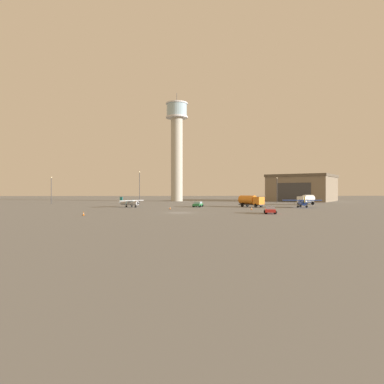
{
  "coord_description": "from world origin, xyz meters",
  "views": [
    {
      "loc": [
        -0.76,
        -65.52,
        4.26
      ],
      "look_at": [
        3.84,
        29.24,
        3.82
      ],
      "focal_mm": 32.15,
      "sensor_mm": 36.0,
      "label": 1
    }
  ],
  "objects_px": {
    "airplane_silver": "(129,202)",
    "truck_fuel_tanker_white": "(306,199)",
    "truck_fuel_tanker_orange": "(251,201)",
    "airplane_blue": "(302,202)",
    "traffic_cone_near_right": "(252,208)",
    "light_post_east": "(51,188)",
    "light_post_north": "(277,188)",
    "car_red": "(270,210)",
    "traffic_cone_near_left": "(84,214)",
    "light_post_west": "(140,185)",
    "car_green": "(198,204)",
    "traffic_cone_mid_apron": "(170,208)",
    "control_tower": "(177,142)"
  },
  "relations": [
    {
      "from": "car_green",
      "to": "car_red",
      "type": "bearing_deg",
      "value": 42.35
    },
    {
      "from": "truck_fuel_tanker_orange",
      "to": "light_post_east",
      "type": "bearing_deg",
      "value": -151.66
    },
    {
      "from": "light_post_east",
      "to": "light_post_west",
      "type": "bearing_deg",
      "value": -3.74
    },
    {
      "from": "light_post_east",
      "to": "light_post_north",
      "type": "relative_size",
      "value": 1.0
    },
    {
      "from": "traffic_cone_mid_apron",
      "to": "truck_fuel_tanker_orange",
      "type": "bearing_deg",
      "value": 24.91
    },
    {
      "from": "control_tower",
      "to": "traffic_cone_near_right",
      "type": "height_order",
      "value": "control_tower"
    },
    {
      "from": "airplane_silver",
      "to": "traffic_cone_mid_apron",
      "type": "xyz_separation_m",
      "value": [
        10.48,
        -10.16,
        -0.92
      ]
    },
    {
      "from": "airplane_blue",
      "to": "truck_fuel_tanker_orange",
      "type": "height_order",
      "value": "truck_fuel_tanker_orange"
    },
    {
      "from": "truck_fuel_tanker_white",
      "to": "airplane_silver",
      "type": "bearing_deg",
      "value": -20.79
    },
    {
      "from": "truck_fuel_tanker_white",
      "to": "airplane_blue",
      "type": "bearing_deg",
      "value": 31.76
    },
    {
      "from": "traffic_cone_near_right",
      "to": "car_green",
      "type": "bearing_deg",
      "value": 127.57
    },
    {
      "from": "airplane_silver",
      "to": "car_red",
      "type": "bearing_deg",
      "value": -5.14
    },
    {
      "from": "airplane_blue",
      "to": "truck_fuel_tanker_orange",
      "type": "relative_size",
      "value": 1.44
    },
    {
      "from": "traffic_cone_near_left",
      "to": "car_green",
      "type": "bearing_deg",
      "value": 54.3
    },
    {
      "from": "control_tower",
      "to": "traffic_cone_mid_apron",
      "type": "distance_m",
      "value": 62.89
    },
    {
      "from": "airplane_silver",
      "to": "traffic_cone_mid_apron",
      "type": "bearing_deg",
      "value": -8.02
    },
    {
      "from": "truck_fuel_tanker_orange",
      "to": "light_post_north",
      "type": "height_order",
      "value": "light_post_north"
    },
    {
      "from": "light_post_east",
      "to": "traffic_cone_near_right",
      "type": "xyz_separation_m",
      "value": [
        55.99,
        -36.97,
        -4.78
      ]
    },
    {
      "from": "traffic_cone_near_right",
      "to": "light_post_north",
      "type": "bearing_deg",
      "value": 66.01
    },
    {
      "from": "truck_fuel_tanker_orange",
      "to": "light_post_west",
      "type": "bearing_deg",
      "value": -165.22
    },
    {
      "from": "light_post_north",
      "to": "airplane_blue",
      "type": "bearing_deg",
      "value": -94.65
    },
    {
      "from": "car_red",
      "to": "traffic_cone_mid_apron",
      "type": "distance_m",
      "value": 24.14
    },
    {
      "from": "car_red",
      "to": "traffic_cone_mid_apron",
      "type": "bearing_deg",
      "value": -115.65
    },
    {
      "from": "control_tower",
      "to": "traffic_cone_mid_apron",
      "type": "xyz_separation_m",
      "value": [
        -1.77,
        -58.45,
        -23.14
      ]
    },
    {
      "from": "airplane_blue",
      "to": "traffic_cone_near_right",
      "type": "height_order",
      "value": "airplane_blue"
    },
    {
      "from": "control_tower",
      "to": "traffic_cone_near_left",
      "type": "height_order",
      "value": "control_tower"
    },
    {
      "from": "car_green",
      "to": "traffic_cone_near_right",
      "type": "height_order",
      "value": "car_green"
    },
    {
      "from": "airplane_blue",
      "to": "traffic_cone_near_left",
      "type": "distance_m",
      "value": 53.18
    },
    {
      "from": "car_red",
      "to": "light_post_west",
      "type": "bearing_deg",
      "value": -134.63
    },
    {
      "from": "airplane_silver",
      "to": "truck_fuel_tanker_white",
      "type": "bearing_deg",
      "value": 49.04
    },
    {
      "from": "truck_fuel_tanker_white",
      "to": "traffic_cone_near_left",
      "type": "bearing_deg",
      "value": 3.4
    },
    {
      "from": "truck_fuel_tanker_orange",
      "to": "truck_fuel_tanker_white",
      "type": "bearing_deg",
      "value": 82.72
    },
    {
      "from": "traffic_cone_near_left",
      "to": "light_post_east",
      "type": "bearing_deg",
      "value": 114.52
    },
    {
      "from": "airplane_silver",
      "to": "truck_fuel_tanker_orange",
      "type": "height_order",
      "value": "truck_fuel_tanker_orange"
    },
    {
      "from": "airplane_blue",
      "to": "traffic_cone_near_left",
      "type": "xyz_separation_m",
      "value": [
        -46.85,
        -25.15,
        -0.95
      ]
    },
    {
      "from": "truck_fuel_tanker_orange",
      "to": "car_red",
      "type": "bearing_deg",
      "value": -43.99
    },
    {
      "from": "traffic_cone_near_left",
      "to": "traffic_cone_mid_apron",
      "type": "relative_size",
      "value": 1.23
    },
    {
      "from": "control_tower",
      "to": "light_post_east",
      "type": "relative_size",
      "value": 4.98
    },
    {
      "from": "airplane_blue",
      "to": "traffic_cone_mid_apron",
      "type": "xyz_separation_m",
      "value": [
        -32.63,
        -5.96,
        -1.02
      ]
    },
    {
      "from": "airplane_silver",
      "to": "traffic_cone_near_right",
      "type": "bearing_deg",
      "value": 10.09
    },
    {
      "from": "car_red",
      "to": "control_tower",
      "type": "bearing_deg",
      "value": -153.29
    },
    {
      "from": "light_post_west",
      "to": "traffic_cone_near_left",
      "type": "height_order",
      "value": "light_post_west"
    },
    {
      "from": "airplane_silver",
      "to": "light_post_west",
      "type": "height_order",
      "value": "light_post_west"
    },
    {
      "from": "car_red",
      "to": "light_post_east",
      "type": "relative_size",
      "value": 0.56
    },
    {
      "from": "airplane_blue",
      "to": "traffic_cone_near_right",
      "type": "distance_m",
      "value": 17.69
    },
    {
      "from": "control_tower",
      "to": "light_post_north",
      "type": "height_order",
      "value": "control_tower"
    },
    {
      "from": "control_tower",
      "to": "truck_fuel_tanker_white",
      "type": "xyz_separation_m",
      "value": [
        38.04,
        -36.73,
        -21.78
      ]
    },
    {
      "from": "car_red",
      "to": "traffic_cone_near_right",
      "type": "distance_m",
      "value": 11.75
    },
    {
      "from": "truck_fuel_tanker_white",
      "to": "light_post_west",
      "type": "xyz_separation_m",
      "value": [
        -49.93,
        9.78,
        4.37
      ]
    },
    {
      "from": "airplane_silver",
      "to": "airplane_blue",
      "type": "height_order",
      "value": "airplane_blue"
    }
  ]
}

